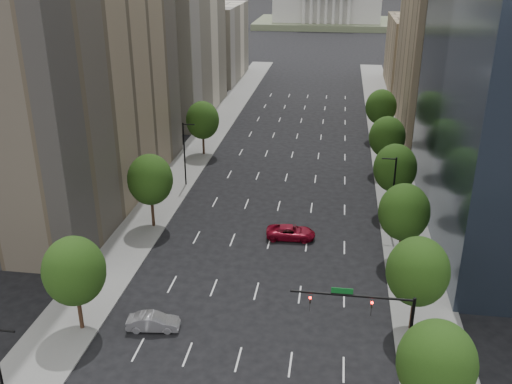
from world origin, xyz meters
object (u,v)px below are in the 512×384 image
at_px(capitol, 327,5).
at_px(car_red_far, 291,232).
at_px(car_silver, 153,322).
at_px(traffic_signal, 378,317).

xyz_separation_m(capitol, car_red_far, (2.30, -198.38, -7.81)).
height_order(capitol, car_red_far, capitol).
relative_size(capitol, car_red_far, 10.91).
height_order(capitol, car_silver, capitol).
bearing_deg(car_red_far, capitol, -1.98).
height_order(traffic_signal, capitol, capitol).
relative_size(traffic_signal, capitol, 0.15).
xyz_separation_m(car_silver, car_red_far, (10.17, 18.49, 0.02)).
distance_m(capitol, car_red_far, 198.55).
bearing_deg(car_silver, traffic_signal, -105.68).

